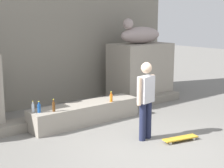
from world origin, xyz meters
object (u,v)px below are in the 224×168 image
Objects in this scene: skater at (146,98)px; bottle_clear at (33,108)px; bottle_brown at (54,106)px; bottle_orange at (111,98)px; statue_reclining_right at (140,34)px; skateboard at (180,138)px; bottle_blue at (39,108)px.

bottle_clear is (-1.70, 1.88, -0.33)m from skater.
skater is 2.55m from bottle_clear.
bottle_brown is (-1.31, 1.63, -0.32)m from skater.
bottle_orange is (1.97, -0.34, 0.00)m from bottle_clear.
statue_reclining_right is 2.90m from bottle_orange.
statue_reclining_right is 1.97× the size of skateboard.
bottle_orange reaches higher than bottle_clear.
statue_reclining_right reaches higher than bottle_clear.
skater is 2.03× the size of skateboard.
skateboard is at bearing -57.00° from skater.
statue_reclining_right reaches higher than skateboard.
bottle_brown is at bearing 142.37° from skateboard.
bottle_blue is at bearing 157.89° from bottle_brown.
bottle_brown is at bearing 176.70° from bottle_orange.
skater reaches higher than skateboard.
bottle_clear is at bearing 123.34° from skater.
statue_reclining_right is 5.64× the size of bottle_brown.
statue_reclining_right is 4.42m from bottle_blue.
bottle_orange is 0.91× the size of bottle_brown.
bottle_clear reaches higher than skateboard.
bottle_blue is (-0.30, 0.12, -0.01)m from bottle_brown.
bottle_orange is at bearing -9.82° from bottle_clear.
bottle_orange is 1.58m from bottle_brown.
skater is 1.14m from skateboard.
bottle_clear is at bearing 147.46° from bottle_brown.
skateboard is (-1.92, -3.38, -2.00)m from statue_reclining_right.
bottle_orange reaches higher than skateboard.
bottle_brown is 0.33m from bottle_blue.
bottle_clear is 2.00m from bottle_orange.
statue_reclining_right is at bearing 40.51° from skater.
bottle_brown reaches higher than skateboard.
bottle_brown is at bearing 15.14° from statue_reclining_right.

